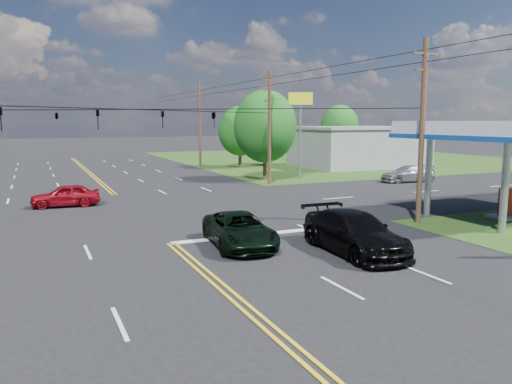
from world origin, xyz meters
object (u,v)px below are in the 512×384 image
tree_right_a (265,126)px  pickup_dkgreen (239,230)px  pole_right_far (200,123)px  retail_ne (358,148)px  pole_ne (270,126)px  pole_se (422,129)px  tree_right_b (240,131)px  suv_black (354,232)px  tree_far_r (340,127)px

tree_right_a → pickup_dkgreen: tree_right_a is taller
pole_right_far → pickup_dkgreen: bearing=-105.5°
retail_ne → pole_ne: pole_ne is taller
retail_ne → pole_se: (-17.00, -29.00, 2.72)m
pickup_dkgreen → tree_right_a: bearing=68.9°
pole_right_far → tree_right_b: (3.50, -4.00, -0.95)m
pickup_dkgreen → suv_black: (3.89, -2.89, 0.13)m
pole_ne → pole_right_far: bearing=90.0°
pickup_dkgreen → tree_far_r: bearing=58.3°
pole_ne → pickup_dkgreen: bearing=-119.2°
pole_ne → tree_right_b: size_ratio=1.34×
retail_ne → suv_black: bearing=-125.9°
tree_right_a → tree_right_b: 12.27m
pickup_dkgreen → tree_right_b: bearing=74.3°
tree_right_a → pickup_dkgreen: (-11.42, -21.60, -4.15)m
pole_se → tree_far_r: (21.00, 39.00, -0.37)m
tree_right_a → tree_far_r: bearing=42.0°
pole_right_far → tree_far_r: pole_right_far is taller
retail_ne → pole_se: size_ratio=1.47×
retail_ne → pickup_dkgreen: 40.37m
tree_far_r → pole_se: bearing=-118.3°
retail_ne → tree_right_b: tree_right_b is taller
pole_se → tree_far_r: pole_se is taller
pole_se → tree_right_a: (1.00, 21.00, -0.05)m
tree_far_r → pickup_dkgreen: size_ratio=1.48×
retail_ne → pickup_dkgreen: retail_ne is taller
retail_ne → tree_right_a: tree_right_a is taller
retail_ne → tree_right_a: (-16.00, -8.00, 2.67)m
tree_right_b → suv_black: bearing=-105.4°
tree_right_a → tree_right_b: (2.50, 12.00, -0.65)m
pole_ne → tree_far_r: (21.00, 21.00, -0.37)m
pole_se → suv_black: size_ratio=1.64×
tree_right_b → tree_far_r: tree_far_r is taller
tree_far_r → pickup_dkgreen: 50.69m
retail_ne → tree_far_r: size_ratio=1.83×
pickup_dkgreen → suv_black: size_ratio=0.89×
pole_se → suv_black: 8.45m
tree_right_a → pickup_dkgreen: bearing=-117.9°
pole_ne → suv_black: 22.82m
tree_far_r → suv_black: 50.76m
pole_se → suv_black: bearing=-151.9°
pole_se → tree_right_b: 33.19m
pole_se → pickup_dkgreen: (-10.42, -0.60, -4.20)m
retail_ne → tree_right_a: size_ratio=1.71×
pole_right_far → tree_right_a: (1.00, -16.00, -0.30)m
pole_ne → tree_right_a: bearing=71.6°
tree_right_b → suv_black: tree_right_b is taller
retail_ne → suv_black: retail_ne is taller
pole_ne → pole_se: bearing=-90.0°
retail_ne → pole_right_far: bearing=154.8°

